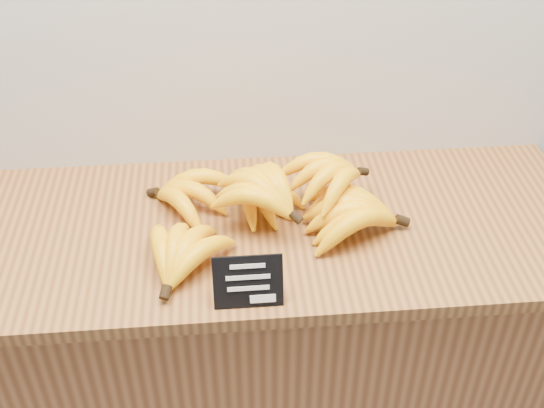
{
  "coord_description": "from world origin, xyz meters",
  "views": [
    {
      "loc": [
        0.07,
        1.64,
        1.84
      ],
      "look_at": [
        0.17,
        2.7,
        1.02
      ],
      "focal_mm": 45.0,
      "sensor_mm": 36.0,
      "label": 1
    }
  ],
  "objects": [
    {
      "name": "banana_pile",
      "position": [
        0.15,
        2.74,
        0.98
      ],
      "size": [
        0.6,
        0.42,
        0.13
      ],
      "color": "#FFBE0A",
      "rests_on": "counter_top"
    },
    {
      "name": "chalkboard_sign",
      "position": [
        0.11,
        2.53,
        0.98
      ],
      "size": [
        0.13,
        0.04,
        0.1
      ],
      "primitive_type": "cube",
      "rotation": [
        -0.32,
        0.0,
        0.0
      ],
      "color": "black",
      "rests_on": "counter_top"
    },
    {
      "name": "counter",
      "position": [
        0.17,
        2.75,
        0.45
      ],
      "size": [
        1.36,
        0.5,
        0.9
      ],
      "primitive_type": "cube",
      "color": "#975B30",
      "rests_on": "ground"
    },
    {
      "name": "counter_top",
      "position": [
        0.17,
        2.75,
        0.92
      ],
      "size": [
        1.36,
        0.54,
        0.03
      ],
      "primitive_type": "cube",
      "color": "#935E2D",
      "rests_on": "counter"
    }
  ]
}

